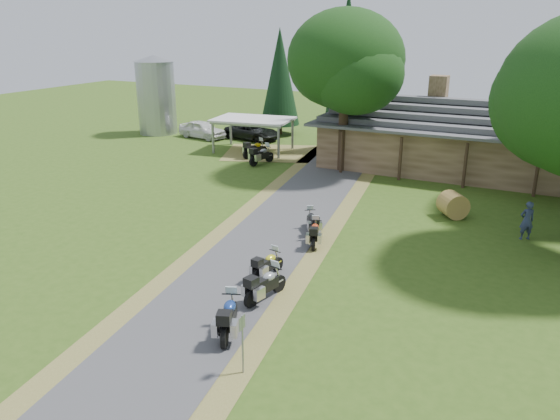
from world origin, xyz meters
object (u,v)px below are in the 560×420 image
at_px(motorcycle_row_e, 312,220).
at_px(motorcycle_carport_a, 255,148).
at_px(motorcycle_row_d, 315,232).
at_px(car_white_sedan, 202,127).
at_px(carport, 253,135).
at_px(motorcycle_row_c, 268,263).
at_px(car_dark_suv, 252,128).
at_px(hay_bale, 453,205).
at_px(motorcycle_row_a, 229,315).
at_px(motorcycle_row_b, 265,283).
at_px(silo, 156,95).
at_px(lodge, 477,136).
at_px(motorcycle_carport_b, 262,154).

xyz_separation_m(motorcycle_row_e, motorcycle_carport_a, (-9.88, 12.36, 0.12)).
height_order(motorcycle_row_d, motorcycle_carport_a, motorcycle_carport_a).
bearing_deg(car_white_sedan, carport, -101.48).
height_order(motorcycle_row_c, motorcycle_row_e, motorcycle_row_c).
relative_size(car_dark_suv, hay_bale, 4.12).
height_order(motorcycle_row_a, motorcycle_row_b, motorcycle_row_a).
relative_size(car_white_sedan, motorcycle_row_d, 3.23).
xyz_separation_m(motorcycle_row_a, motorcycle_row_c, (-0.80, 4.30, -0.11)).
xyz_separation_m(car_white_sedan, motorcycle_row_a, (18.69, -26.36, -0.26)).
bearing_deg(hay_bale, silo, 157.66).
bearing_deg(motorcycle_row_c, carport, 39.28).
relative_size(silo, motorcycle_carport_a, 3.36).
distance_m(motorcycle_row_d, motorcycle_carport_a, 17.40).
xyz_separation_m(lodge, carport, (-16.49, -1.31, -1.16)).
bearing_deg(motorcycle_row_c, motorcycle_carport_b, 37.79).
bearing_deg(carport, motorcycle_row_c, -66.92).
xyz_separation_m(silo, hay_bale, (28.20, -11.59, -2.80)).
height_order(lodge, silo, silo).
distance_m(motorcycle_row_e, motorcycle_carport_b, 13.66).
relative_size(motorcycle_row_b, hay_bale, 1.47).
bearing_deg(motorcycle_carport_a, car_white_sedan, 81.23).
relative_size(car_dark_suv, motorcycle_row_b, 2.79).
xyz_separation_m(motorcycle_row_c, motorcycle_carport_b, (-8.84, 16.11, 0.14)).
xyz_separation_m(lodge, silo, (-27.89, 1.33, 1.01)).
relative_size(motorcycle_row_b, motorcycle_row_c, 1.13).
height_order(silo, motorcycle_row_c, silo).
relative_size(lodge, car_white_sedan, 3.72).
bearing_deg(motorcycle_row_a, car_dark_suv, 6.19).
relative_size(carport, motorcycle_row_e, 3.49).
xyz_separation_m(carport, motorcycle_carport_b, (2.56, -3.44, -0.57)).
bearing_deg(car_white_sedan, motorcycle_row_c, -131.33).
relative_size(carport, motorcycle_row_c, 3.45).
bearing_deg(motorcycle_carport_a, motorcycle_row_c, -129.39).
xyz_separation_m(motorcycle_row_c, motorcycle_row_e, (-0.37, 5.39, -0.01)).
xyz_separation_m(lodge, motorcycle_row_c, (-5.10, -20.86, -1.86)).
xyz_separation_m(motorcycle_row_c, hay_bale, (5.41, 10.61, 0.07)).
height_order(car_white_sedan, motorcycle_row_d, car_white_sedan).
relative_size(motorcycle_row_b, motorcycle_row_e, 1.14).
xyz_separation_m(motorcycle_row_c, motorcycle_carport_a, (-10.25, 17.76, 0.11)).
height_order(carport, car_dark_suv, carport).
relative_size(motorcycle_row_d, motorcycle_carport_a, 0.87).
height_order(silo, car_dark_suv, silo).
height_order(car_dark_suv, motorcycle_row_d, car_dark_suv).
distance_m(motorcycle_row_a, hay_bale, 15.61).
xyz_separation_m(motorcycle_carport_b, hay_bale, (14.24, -5.50, -0.06)).
bearing_deg(motorcycle_row_e, motorcycle_row_d, 172.03).
relative_size(carport, motorcycle_row_b, 3.05).
bearing_deg(motorcycle_carport_a, motorcycle_row_e, -120.75).
bearing_deg(car_dark_suv, motorcycle_carport_a, -137.66).
height_order(car_white_sedan, motorcycle_row_e, car_white_sedan).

